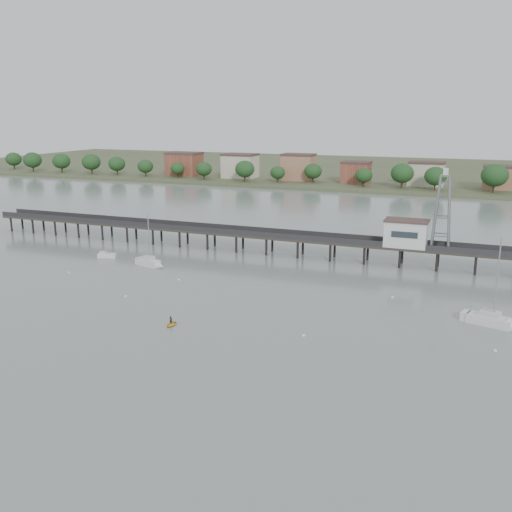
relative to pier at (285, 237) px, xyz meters
The scene contains 11 objects.
ground_plane 60.12m from the pier, 90.00° to the right, with size 500.00×500.00×0.00m, color slate.
pier is the anchor object (origin of this frame).
pier_building 25.16m from the pier, ahead, with size 8.40×5.40×5.30m.
lattice_tower 32.34m from the pier, ahead, with size 3.20×3.20×15.50m.
sailboat_d 50.99m from the pier, 34.78° to the right, with size 8.52×4.61×13.52m.
sailboat_b 28.55m from the pier, 138.97° to the right, with size 6.88×3.62×11.08m.
white_tender 37.77m from the pier, 155.04° to the right, with size 4.05×2.64×1.46m.
yellow_dinghy 45.72m from the pier, 92.44° to the right, with size 1.63×0.47×2.28m, color yellow.
dinghy_occupant 45.72m from the pier, 92.44° to the right, with size 0.44×1.22×0.29m, color black.
mooring_buoys 32.50m from the pier, 83.22° to the right, with size 75.43×21.85×0.39m.
far_shore 179.60m from the pier, 89.89° to the left, with size 500.00×170.00×10.40m.
Camera 1 is at (37.18, -52.54, 29.68)m, focal length 40.00 mm.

